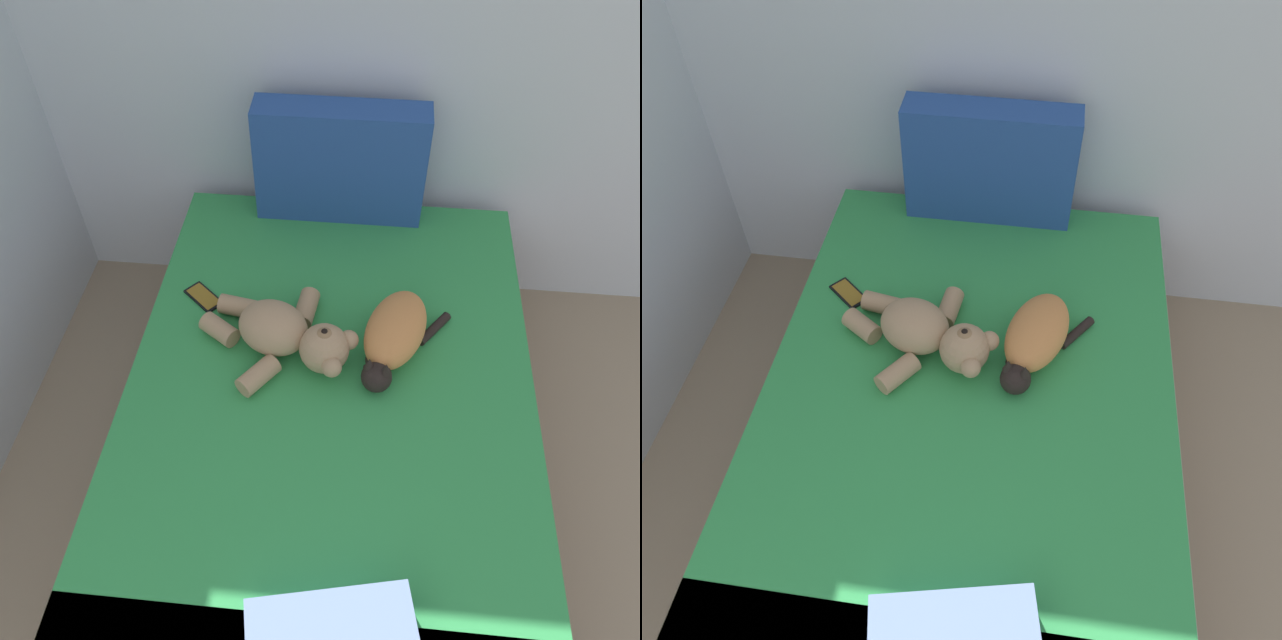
% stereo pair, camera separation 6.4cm
% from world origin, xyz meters
% --- Properties ---
extents(wall_back, '(3.82, 0.06, 2.43)m').
position_xyz_m(wall_back, '(1.85, 4.22, 1.21)').
color(wall_back, silver).
rests_on(wall_back, ground_plane).
extents(bed, '(1.37, 2.00, 0.55)m').
position_xyz_m(bed, '(1.26, 3.13, 0.27)').
color(bed, brown).
rests_on(bed, ground_plane).
extents(patterned_cushion, '(0.65, 0.15, 0.47)m').
position_xyz_m(patterned_cushion, '(1.22, 4.03, 0.79)').
color(patterned_cushion, '#264C99').
rests_on(patterned_cushion, bed).
extents(cat, '(0.34, 0.42, 0.15)m').
position_xyz_m(cat, '(1.46, 3.33, 0.62)').
color(cat, '#D18447').
rests_on(cat, bed).
extents(teddy_bear, '(0.55, 0.45, 0.18)m').
position_xyz_m(teddy_bear, '(1.11, 3.29, 0.63)').
color(teddy_bear, tan).
rests_on(teddy_bear, bed).
extents(cell_phone, '(0.16, 0.15, 0.01)m').
position_xyz_m(cell_phone, '(0.77, 3.49, 0.56)').
color(cell_phone, black).
rests_on(cell_phone, bed).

